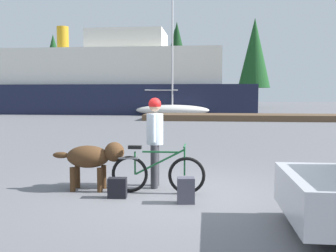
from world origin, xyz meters
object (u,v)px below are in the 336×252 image
at_px(person_cyclist, 155,133).
at_px(dog, 93,157).
at_px(bicycle, 157,173).
at_px(handbag_pannier, 117,188).
at_px(sailboat_moored, 172,109).
at_px(backpack, 186,190).
at_px(ferry_boat, 100,83).

relative_size(person_cyclist, dog, 1.26).
xyz_separation_m(bicycle, dog, (-1.22, 0.10, 0.25)).
distance_m(bicycle, handbag_pannier, 0.78).
xyz_separation_m(handbag_pannier, sailboat_moored, (-1.31, 24.74, 0.36)).
bearing_deg(sailboat_moored, person_cyclist, -85.55).
xyz_separation_m(person_cyclist, dog, (-1.12, -0.36, -0.42)).
bearing_deg(person_cyclist, backpack, -57.69).
relative_size(dog, handbag_pannier, 3.90).
height_order(backpack, sailboat_moored, sailboat_moored).
relative_size(bicycle, person_cyclist, 0.99).
bearing_deg(handbag_pannier, sailboat_moored, 93.04).
height_order(dog, backpack, dog).
xyz_separation_m(backpack, handbag_pannier, (-1.20, 0.20, -0.04)).
bearing_deg(ferry_boat, sailboat_moored, -31.45).
relative_size(person_cyclist, backpack, 4.03).
distance_m(dog, backpack, 1.95).
bearing_deg(ferry_boat, bicycle, -72.12).
xyz_separation_m(bicycle, sailboat_moored, (-1.96, 24.36, 0.17)).
height_order(bicycle, ferry_boat, ferry_boat).
height_order(dog, sailboat_moored, sailboat_moored).
xyz_separation_m(ferry_boat, sailboat_moored, (7.34, -4.49, -2.29)).
bearing_deg(ferry_boat, person_cyclist, -72.04).
relative_size(backpack, ferry_boat, 0.01).
xyz_separation_m(dog, ferry_boat, (-8.08, 28.75, 2.21)).
relative_size(backpack, handbag_pannier, 1.22).
relative_size(bicycle, handbag_pannier, 4.90).
distance_m(dog, ferry_boat, 29.95).
distance_m(bicycle, ferry_boat, 30.41).
xyz_separation_m(backpack, sailboat_moored, (-2.52, 24.94, 0.32)).
bearing_deg(dog, person_cyclist, 17.82).
height_order(ferry_boat, sailboat_moored, sailboat_moored).
bearing_deg(bicycle, ferry_boat, 107.88).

